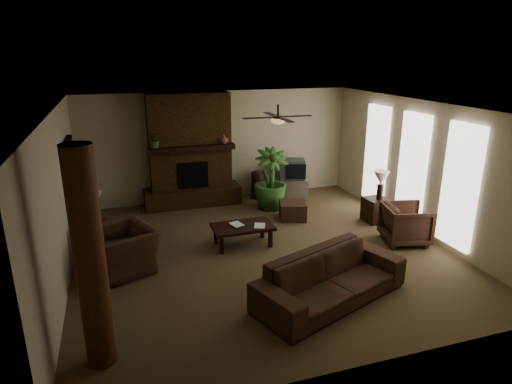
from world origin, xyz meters
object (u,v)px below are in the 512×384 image
object	(u,v)px
log_column	(90,261)
ottoman	(293,211)
lamp_right	(381,180)
sofa	(331,271)
floor_plant	(271,192)
coffee_table	(243,228)
side_table_right	(376,210)
tv_stand	(291,187)
floor_vase	(258,182)
armchair_left	(121,242)
lamp_left	(93,202)
side_table_left	(97,237)
armchair_right	(406,222)

from	to	relation	value
log_column	ottoman	distance (m)	5.81
ottoman	lamp_right	distance (m)	2.11
sofa	floor_plant	bearing A→B (deg)	62.25
coffee_table	side_table_right	xyz separation A→B (m)	(3.27, 0.32, -0.10)
tv_stand	floor_vase	size ratio (longest dim) A/B	1.10
armchair_left	lamp_right	world-z (taller)	lamp_right
sofa	lamp_left	size ratio (longest dim) A/B	3.94
sofa	tv_stand	size ratio (longest dim) A/B	3.01
sofa	side_table_left	world-z (taller)	sofa
ottoman	side_table_left	world-z (taller)	side_table_left
tv_stand	floor_plant	size ratio (longest dim) A/B	0.57
ottoman	tv_stand	size ratio (longest dim) A/B	0.71
side_table_right	lamp_left	bearing A→B (deg)	176.95
sofa	floor_plant	size ratio (longest dim) A/B	1.70
floor_plant	lamp_right	bearing A→B (deg)	-38.61
sofa	ottoman	bearing A→B (deg)	56.56
armchair_left	side_table_left	size ratio (longest dim) A/B	2.18
log_column	lamp_right	xyz separation A→B (m)	(5.98, 3.07, -0.40)
floor_vase	side_table_left	world-z (taller)	floor_vase
tv_stand	lamp_left	bearing A→B (deg)	-140.45
armchair_left	ottoman	size ratio (longest dim) A/B	1.99
armchair_left	ottoman	bearing A→B (deg)	87.35
side_table_right	log_column	bearing A→B (deg)	-152.31
coffee_table	floor_plant	xyz separation A→B (m)	(1.28, 1.90, 0.05)
lamp_right	coffee_table	bearing A→B (deg)	-175.23
side_table_left	lamp_left	bearing A→B (deg)	-80.02
armchair_right	tv_stand	world-z (taller)	armchair_right
ottoman	floor_plant	bearing A→B (deg)	106.12
floor_vase	side_table_left	distance (m)	4.50
ottoman	armchair_right	bearing A→B (deg)	-49.01
lamp_right	side_table_right	bearing A→B (deg)	126.70
log_column	ottoman	world-z (taller)	log_column
floor_vase	floor_plant	bearing A→B (deg)	-85.79
armchair_right	ottoman	world-z (taller)	armchair_right
tv_stand	armchair_left	bearing A→B (deg)	-129.05
log_column	lamp_left	bearing A→B (deg)	91.73
log_column	tv_stand	xyz separation A→B (m)	(4.79, 5.40, -1.15)
coffee_table	floor_vase	distance (m)	3.01
side_table_left	armchair_left	bearing A→B (deg)	-65.39
tv_stand	lamp_left	distance (m)	5.33
side_table_left	lamp_left	xyz separation A→B (m)	(0.01, -0.03, 0.73)
armchair_right	coffee_table	distance (m)	3.32
ottoman	lamp_left	bearing A→B (deg)	-174.60
ottoman	side_table_right	size ratio (longest dim) A/B	1.09
armchair_left	side_table_right	world-z (taller)	armchair_left
floor_vase	floor_plant	distance (m)	0.86
sofa	floor_vase	xyz separation A→B (m)	(0.47, 5.13, -0.07)
armchair_right	side_table_left	size ratio (longest dim) A/B	1.59
ottoman	floor_vase	size ratio (longest dim) A/B	0.78
armchair_right	floor_vase	size ratio (longest dim) A/B	1.14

